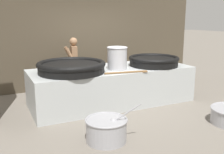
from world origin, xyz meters
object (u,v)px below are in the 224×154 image
Objects in this scene: giant_wok_far at (154,61)px; giant_wok_near at (71,67)px; cook at (74,64)px; stock_pot at (117,58)px; prep_bowl_vegetables at (106,129)px.

giant_wok_near is at bearing 178.08° from giant_wok_far.
giant_wok_far is at bearing 151.59° from cook.
giant_wok_far is at bearing 1.40° from stock_pot.
cook is 1.75× the size of prep_bowl_vegetables.
prep_bowl_vegetables is (0.06, -1.78, -0.81)m from giant_wok_near.
giant_wok_far is (2.18, -0.07, -0.00)m from giant_wok_near.
stock_pot is at bearing -178.60° from giant_wok_far.
giant_wok_near is 1.12m from stock_pot.
giant_wok_near is at bearing 92.00° from prep_bowl_vegetables.
giant_wok_near reaches higher than prep_bowl_vegetables.
giant_wok_near is 1.72× the size of prep_bowl_vegetables.
cook reaches higher than stock_pot.
prep_bowl_vegetables is at bearing -88.00° from giant_wok_near.
giant_wok_far is at bearing 38.89° from prep_bowl_vegetables.
giant_wok_far is 2.22m from cook.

